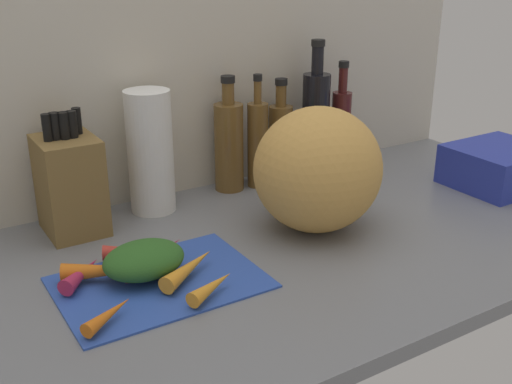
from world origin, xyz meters
The scene contains 22 objects.
ground_plane centered at (0.00, 0.00, -1.50)cm, with size 170.00×80.00×3.00cm, color slate.
wall_back centered at (0.00, 38.50, 30.00)cm, with size 170.00×3.00×60.00cm, color beige.
cutting_board centered at (-24.86, -2.79, 0.40)cm, with size 35.95×25.59×0.80cm, color #2D51B7.
carrot_0 centered at (-19.64, -4.29, 2.44)cm, with size 3.28×3.28×14.91cm, color orange.
carrot_1 centered at (-36.84, 4.02, 2.35)cm, with size 3.09×3.09×11.01cm, color #B2264C.
carrot_2 centered at (-23.61, 4.63, 2.01)cm, with size 2.43×2.43×12.42cm, color red.
carrot_3 centered at (-37.11, -10.90, 2.06)cm, with size 2.51×2.51×10.71cm, color orange.
carrot_4 centered at (-26.43, 7.03, 2.47)cm, with size 3.34×3.34×10.38cm, color red.
carrot_5 centered at (-24.20, 1.65, 1.82)cm, with size 2.04×2.04×13.71cm, color red.
carrot_6 centered at (-19.14, -12.11, 2.22)cm, with size 2.83×2.83×11.08cm, color orange.
carrot_7 centered at (-23.23, 3.43, 2.26)cm, with size 2.91×2.91×16.96cm, color #B2264C.
carrot_8 centered at (-32.02, 1.97, 2.53)cm, with size 3.47×3.47×17.50cm, color orange.
carrot_greens_pile centered at (-26.55, -0.21, 3.98)cm, with size 15.05×11.58×6.37cm, color #2D6023.
winter_squash centered at (13.53, 1.74, 13.27)cm, with size 27.46×26.16×26.53cm, color gold.
knife_block centered at (-31.12, 27.69, 10.70)cm, with size 11.80×14.30×26.08cm.
paper_towel_roll centered at (-12.26, 29.50, 13.94)cm, with size 10.21×10.21×27.88cm, color white.
bottle_0 centered at (9.25, 31.91, 11.61)cm, with size 7.19×7.19×28.46cm.
bottle_1 centered at (16.51, 30.22, 11.29)cm, with size 5.15×5.15×28.39cm.
bottle_2 centered at (24.35, 31.72, 10.58)cm, with size 6.11×6.11×26.29cm.
bottle_3 centered at (33.60, 29.30, 14.46)cm, with size 7.07×7.07×35.40cm.
bottle_4 centered at (41.69, 28.74, 11.85)cm, with size 5.15×5.15×29.47cm.
dish_rack centered at (68.62, -1.74, 5.01)cm, with size 23.56×20.63×10.03cm, color #2838AD.
Camera 1 is at (-61.82, -95.11, 56.18)cm, focal length 43.48 mm.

